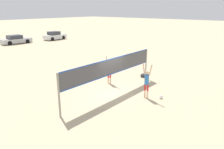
% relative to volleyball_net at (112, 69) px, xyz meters
% --- Properties ---
extents(ground_plane, '(200.00, 200.00, 0.00)m').
position_rel_volleyball_net_xyz_m(ground_plane, '(0.00, 0.00, -1.77)').
color(ground_plane, '#C6B28C').
extents(volleyball_net, '(8.82, 0.11, 2.47)m').
position_rel_volleyball_net_xyz_m(volleyball_net, '(0.00, 0.00, 0.00)').
color(volleyball_net, gray).
rests_on(volleyball_net, ground_plane).
extents(player_spiker, '(0.28, 0.73, 2.30)m').
position_rel_volleyball_net_xyz_m(player_spiker, '(0.83, -2.19, -0.55)').
color(player_spiker, beige).
rests_on(player_spiker, ground_plane).
extents(player_blocker, '(0.28, 0.70, 2.10)m').
position_rel_volleyball_net_xyz_m(player_blocker, '(1.45, 1.47, -0.67)').
color(player_blocker, beige).
rests_on(player_blocker, ground_plane).
extents(volleyball, '(0.22, 0.22, 0.22)m').
position_rel_volleyball_net_xyz_m(volleyball, '(1.36, -2.99, -1.66)').
color(volleyball, white).
rests_on(volleyball, ground_plane).
extents(gear_bag, '(0.54, 0.29, 0.26)m').
position_rel_volleyball_net_xyz_m(gear_bag, '(4.61, 0.32, -1.64)').
color(gear_bag, '#2D2D33').
rests_on(gear_bag, ground_plane).
extents(parked_car_near, '(4.77, 2.22, 1.39)m').
position_rel_volleyball_net_xyz_m(parked_car_near, '(6.77, 26.04, -1.15)').
color(parked_car_near, '#B7B7BC').
rests_on(parked_car_near, ground_plane).
extents(parked_car_mid, '(4.19, 1.99, 1.51)m').
position_rel_volleyball_net_xyz_m(parked_car_mid, '(13.72, 25.09, -1.10)').
color(parked_car_mid, silver).
rests_on(parked_car_mid, ground_plane).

